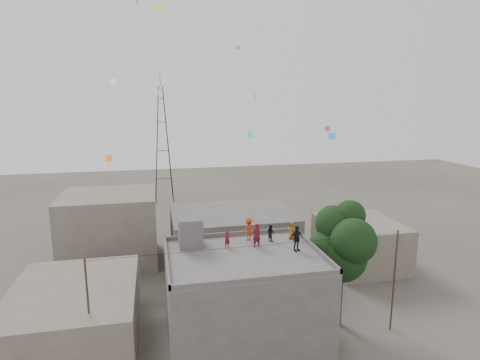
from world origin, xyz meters
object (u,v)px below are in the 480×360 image
object	(u,v)px
stair_head_box	(190,232)
tree	(344,244)
person_red_adult	(256,235)
person_dark_adult	(297,238)
transmission_tower	(163,144)

from	to	relation	value
stair_head_box	tree	distance (m)	10.80
person_red_adult	person_dark_adult	distance (m)	2.75
tree	person_dark_adult	xyz separation A→B (m)	(-3.73, -0.54, 0.87)
person_red_adult	person_dark_adult	bearing A→B (deg)	137.89
tree	stair_head_box	bearing A→B (deg)	169.26
transmission_tower	person_dark_adult	bearing A→B (deg)	-79.17
transmission_tower	person_red_adult	xyz separation A→B (m)	(5.20, -38.67, -2.12)
stair_head_box	tree	world-z (taller)	tree
transmission_tower	tree	bearing A→B (deg)	-73.91
person_dark_adult	transmission_tower	bearing A→B (deg)	85.64
transmission_tower	person_red_adult	distance (m)	39.08
person_dark_adult	person_red_adult	bearing A→B (deg)	137.39
tree	transmission_tower	bearing A→B (deg)	106.09
tree	person_dark_adult	bearing A→B (deg)	-171.81
person_dark_adult	tree	bearing A→B (deg)	-7.00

